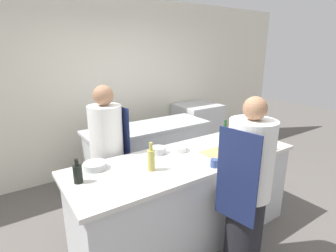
{
  "coord_description": "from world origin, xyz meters",
  "views": [
    {
      "loc": [
        -1.56,
        -1.96,
        1.99
      ],
      "look_at": [
        0.0,
        0.35,
        1.17
      ],
      "focal_mm": 28.0,
      "sensor_mm": 36.0,
      "label": 1
    }
  ],
  "objects_px": {
    "bottle_wine": "(78,173)",
    "stockpot": "(110,126)",
    "bowl_prep_small": "(178,148)",
    "cup": "(214,163)",
    "bottle_olive_oil": "(151,159)",
    "bottle_vinegar": "(224,135)",
    "bowl_mixing_large": "(158,150)",
    "bottle_cooking_oil": "(263,140)",
    "chef_at_prep_near": "(247,189)",
    "chef_at_stove": "(108,158)",
    "oven_range": "(197,130)",
    "bowl_ceramic_blue": "(95,166)"
  },
  "relations": [
    {
      "from": "chef_at_prep_near",
      "to": "chef_at_stove",
      "type": "xyz_separation_m",
      "value": [
        -0.77,
        1.31,
        0.01
      ]
    },
    {
      "from": "oven_range",
      "to": "bottle_cooking_oil",
      "type": "xyz_separation_m",
      "value": [
        -0.79,
        -2.03,
        0.54
      ]
    },
    {
      "from": "bottle_wine",
      "to": "cup",
      "type": "xyz_separation_m",
      "value": [
        1.15,
        -0.42,
        -0.05
      ]
    },
    {
      "from": "bottle_vinegar",
      "to": "chef_at_stove",
      "type": "bearing_deg",
      "value": 152.94
    },
    {
      "from": "chef_at_stove",
      "to": "bottle_wine",
      "type": "xyz_separation_m",
      "value": [
        -0.48,
        -0.58,
        0.19
      ]
    },
    {
      "from": "chef_at_prep_near",
      "to": "bottle_olive_oil",
      "type": "relative_size",
      "value": 6.05
    },
    {
      "from": "chef_at_prep_near",
      "to": "bowl_mixing_large",
      "type": "xyz_separation_m",
      "value": [
        -0.36,
        0.9,
        0.15
      ]
    },
    {
      "from": "bottle_olive_oil",
      "to": "bowl_ceramic_blue",
      "type": "xyz_separation_m",
      "value": [
        -0.42,
        0.32,
        -0.08
      ]
    },
    {
      "from": "bottle_wine",
      "to": "cup",
      "type": "height_order",
      "value": "bottle_wine"
    },
    {
      "from": "chef_at_prep_near",
      "to": "cup",
      "type": "relative_size",
      "value": 21.35
    },
    {
      "from": "chef_at_prep_near",
      "to": "chef_at_stove",
      "type": "height_order",
      "value": "chef_at_stove"
    },
    {
      "from": "chef_at_stove",
      "to": "stockpot",
      "type": "xyz_separation_m",
      "value": [
        0.25,
        0.53,
        0.21
      ]
    },
    {
      "from": "stockpot",
      "to": "bowl_ceramic_blue",
      "type": "bearing_deg",
      "value": -119.63
    },
    {
      "from": "bottle_wine",
      "to": "bottle_vinegar",
      "type": "bearing_deg",
      "value": -1.11
    },
    {
      "from": "bottle_vinegar",
      "to": "bowl_ceramic_blue",
      "type": "bearing_deg",
      "value": 171.8
    },
    {
      "from": "cup",
      "to": "oven_range",
      "type": "bearing_deg",
      "value": 53.16
    },
    {
      "from": "bowl_ceramic_blue",
      "to": "bottle_vinegar",
      "type": "bearing_deg",
      "value": -8.2
    },
    {
      "from": "chef_at_stove",
      "to": "bottle_cooking_oil",
      "type": "xyz_separation_m",
      "value": [
        1.41,
        -0.97,
        0.22
      ]
    },
    {
      "from": "bottle_olive_oil",
      "to": "stockpot",
      "type": "xyz_separation_m",
      "value": [
        0.11,
        1.25,
        -0.0
      ]
    },
    {
      "from": "stockpot",
      "to": "chef_at_stove",
      "type": "bearing_deg",
      "value": -115.55
    },
    {
      "from": "bottle_cooking_oil",
      "to": "cup",
      "type": "bearing_deg",
      "value": -178.46
    },
    {
      "from": "bowl_mixing_large",
      "to": "oven_range",
      "type": "bearing_deg",
      "value": 39.31
    },
    {
      "from": "bottle_wine",
      "to": "bowl_prep_small",
      "type": "xyz_separation_m",
      "value": [
        1.11,
        0.11,
        -0.06
      ]
    },
    {
      "from": "bowl_mixing_large",
      "to": "bowl_ceramic_blue",
      "type": "distance_m",
      "value": 0.69
    },
    {
      "from": "bottle_vinegar",
      "to": "stockpot",
      "type": "xyz_separation_m",
      "value": [
        -0.94,
        1.14,
        -0.01
      ]
    },
    {
      "from": "bottle_vinegar",
      "to": "bottle_cooking_oil",
      "type": "relative_size",
      "value": 0.99
    },
    {
      "from": "bottle_olive_oil",
      "to": "bottle_cooking_oil",
      "type": "relative_size",
      "value": 0.91
    },
    {
      "from": "bottle_vinegar",
      "to": "chef_at_prep_near",
      "type": "bearing_deg",
      "value": -121.01
    },
    {
      "from": "bowl_ceramic_blue",
      "to": "oven_range",
      "type": "bearing_deg",
      "value": 30.4
    },
    {
      "from": "bottle_olive_oil",
      "to": "bottle_wine",
      "type": "distance_m",
      "value": 0.64
    },
    {
      "from": "cup",
      "to": "stockpot",
      "type": "bearing_deg",
      "value": 105.27
    },
    {
      "from": "bottle_wine",
      "to": "stockpot",
      "type": "height_order",
      "value": "bottle_wine"
    },
    {
      "from": "bowl_mixing_large",
      "to": "bottle_cooking_oil",
      "type": "bearing_deg",
      "value": -29.33
    },
    {
      "from": "bowl_mixing_large",
      "to": "bottle_vinegar",
      "type": "bearing_deg",
      "value": -14.32
    },
    {
      "from": "chef_at_prep_near",
      "to": "bowl_prep_small",
      "type": "distance_m",
      "value": 0.87
    },
    {
      "from": "bottle_vinegar",
      "to": "bowl_mixing_large",
      "type": "distance_m",
      "value": 0.81
    },
    {
      "from": "oven_range",
      "to": "chef_at_prep_near",
      "type": "bearing_deg",
      "value": -121.21
    },
    {
      "from": "bottle_cooking_oil",
      "to": "stockpot",
      "type": "height_order",
      "value": "bottle_cooking_oil"
    },
    {
      "from": "bottle_wine",
      "to": "stockpot",
      "type": "xyz_separation_m",
      "value": [
        0.73,
        1.11,
        0.02
      ]
    },
    {
      "from": "cup",
      "to": "bowl_prep_small",
      "type": "bearing_deg",
      "value": 94.05
    },
    {
      "from": "bottle_olive_oil",
      "to": "bottle_wine",
      "type": "height_order",
      "value": "bottle_olive_oil"
    },
    {
      "from": "bottle_olive_oil",
      "to": "bowl_ceramic_blue",
      "type": "distance_m",
      "value": 0.53
    },
    {
      "from": "bowl_mixing_large",
      "to": "chef_at_stove",
      "type": "bearing_deg",
      "value": 135.19
    },
    {
      "from": "chef_at_prep_near",
      "to": "bottle_cooking_oil",
      "type": "relative_size",
      "value": 5.53
    },
    {
      "from": "bottle_wine",
      "to": "bottle_olive_oil",
      "type": "bearing_deg",
      "value": -12.9
    },
    {
      "from": "bottle_olive_oil",
      "to": "bowl_mixing_large",
      "type": "relative_size",
      "value": 1.62
    },
    {
      "from": "bowl_prep_small",
      "to": "chef_at_stove",
      "type": "bearing_deg",
      "value": 143.8
    },
    {
      "from": "chef_at_prep_near",
      "to": "chef_at_stove",
      "type": "bearing_deg",
      "value": 19.96
    },
    {
      "from": "oven_range",
      "to": "bottle_olive_oil",
      "type": "height_order",
      "value": "bottle_olive_oil"
    },
    {
      "from": "bottle_wine",
      "to": "bowl_prep_small",
      "type": "bearing_deg",
      "value": 5.86
    }
  ]
}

